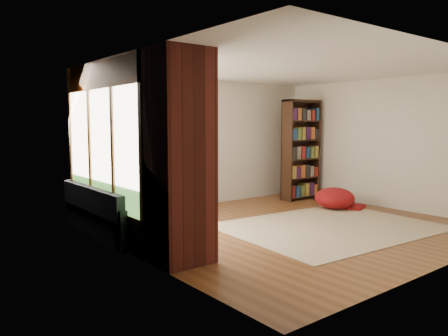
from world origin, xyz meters
TOP-DOWN VIEW (x-y plane):
  - floor at (0.00, 0.00)m, footprint 5.50×5.50m
  - ceiling at (0.00, 0.00)m, footprint 5.50×5.50m
  - wall_back at (0.00, 2.50)m, footprint 5.50×0.04m
  - wall_left at (-2.75, 0.00)m, footprint 0.04×5.00m
  - wall_right at (2.75, 0.00)m, footprint 0.04×5.00m
  - windows_back at (-1.20, 2.47)m, footprint 2.82×0.10m
  - windows_left at (-2.72, 1.20)m, footprint 0.10×2.62m
  - roller_blind at (-2.69, 2.03)m, footprint 0.03×0.72m
  - brick_chimney at (-2.40, -0.35)m, footprint 0.70×0.70m
  - sectional_sofa at (-1.95, 1.70)m, footprint 2.20×2.20m
  - area_rug at (0.52, -0.39)m, footprint 3.54×2.81m
  - bookshelf at (2.14, 1.72)m, footprint 0.95×0.32m
  - pouf at (1.82, 0.53)m, footprint 0.93×0.93m
  - dog_tan at (-1.46, 1.84)m, footprint 1.14×1.05m
  - dog_brindle at (-2.10, 1.14)m, footprint 0.75×0.85m
  - throw_pillows at (-1.86, 1.75)m, footprint 1.98×1.68m

SIDE VIEW (x-z plane):
  - floor at x=0.00m, z-range 0.00..0.00m
  - area_rug at x=0.52m, z-range 0.00..0.01m
  - pouf at x=1.82m, z-range 0.01..0.44m
  - sectional_sofa at x=-1.95m, z-range -0.10..0.70m
  - dog_brindle at x=-2.10m, z-range 0.54..0.95m
  - throw_pillows at x=-1.86m, z-range 0.52..0.97m
  - dog_tan at x=-1.46m, z-range 0.54..1.10m
  - bookshelf at x=2.14m, z-range 0.00..2.21m
  - wall_back at x=0.00m, z-range 0.00..2.60m
  - wall_left at x=-2.75m, z-range 0.00..2.60m
  - wall_right at x=2.75m, z-range 0.00..2.60m
  - brick_chimney at x=-2.40m, z-range 0.00..2.60m
  - windows_back at x=-1.20m, z-range 0.40..2.30m
  - windows_left at x=-2.72m, z-range 0.40..2.30m
  - roller_blind at x=-2.69m, z-range 1.30..2.20m
  - ceiling at x=0.00m, z-range 2.60..2.60m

